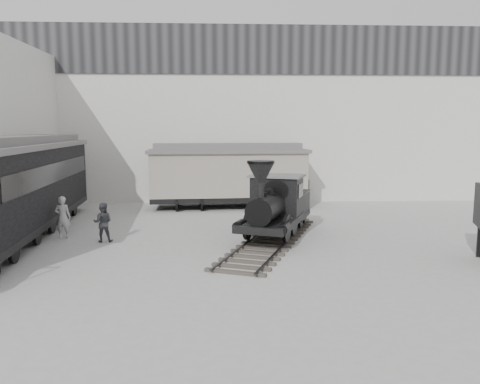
{
  "coord_description": "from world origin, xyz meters",
  "views": [
    {
      "loc": [
        -1.14,
        -15.8,
        4.63
      ],
      "look_at": [
        -0.24,
        3.72,
        2.0
      ],
      "focal_mm": 35.0,
      "sensor_mm": 36.0,
      "label": 1
    }
  ],
  "objects_px": {
    "passenger_coach": "(17,186)",
    "visitor_a": "(63,217)",
    "locomotive": "(275,210)",
    "boxcar": "(228,174)",
    "visitor_b": "(103,222)"
  },
  "relations": [
    {
      "from": "visitor_b",
      "to": "passenger_coach",
      "type": "bearing_deg",
      "value": -19.02
    },
    {
      "from": "passenger_coach",
      "to": "locomotive",
      "type": "bearing_deg",
      "value": -8.56
    },
    {
      "from": "boxcar",
      "to": "visitor_a",
      "type": "xyz_separation_m",
      "value": [
        -7.22,
        -7.56,
        -1.1
      ]
    },
    {
      "from": "passenger_coach",
      "to": "visitor_b",
      "type": "bearing_deg",
      "value": -20.41
    },
    {
      "from": "boxcar",
      "to": "visitor_a",
      "type": "height_order",
      "value": "boxcar"
    },
    {
      "from": "locomotive",
      "to": "visitor_b",
      "type": "bearing_deg",
      "value": -156.89
    },
    {
      "from": "passenger_coach",
      "to": "visitor_a",
      "type": "distance_m",
      "value": 2.4
    },
    {
      "from": "locomotive",
      "to": "boxcar",
      "type": "height_order",
      "value": "boxcar"
    },
    {
      "from": "locomotive",
      "to": "visitor_b",
      "type": "height_order",
      "value": "locomotive"
    },
    {
      "from": "passenger_coach",
      "to": "boxcar",
      "type": "bearing_deg",
      "value": 33.72
    },
    {
      "from": "passenger_coach",
      "to": "visitor_a",
      "type": "bearing_deg",
      "value": -14.98
    },
    {
      "from": "locomotive",
      "to": "passenger_coach",
      "type": "xyz_separation_m",
      "value": [
        -11.01,
        0.82,
        0.98
      ]
    },
    {
      "from": "locomotive",
      "to": "passenger_coach",
      "type": "relative_size",
      "value": 0.63
    },
    {
      "from": "passenger_coach",
      "to": "visitor_a",
      "type": "xyz_separation_m",
      "value": [
        1.98,
        -0.37,
        -1.31
      ]
    },
    {
      "from": "locomotive",
      "to": "boxcar",
      "type": "distance_m",
      "value": 8.25
    }
  ]
}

